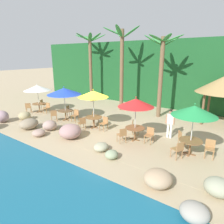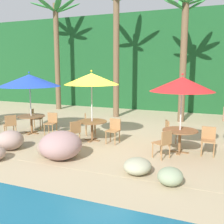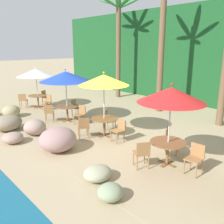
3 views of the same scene
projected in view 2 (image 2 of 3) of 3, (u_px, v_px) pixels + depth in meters
ground_plane at (103, 143)px, 9.68m from camera, size 120.00×120.00×0.00m
terrace_deck at (103, 143)px, 9.68m from camera, size 18.00×5.20×0.01m
foliage_backdrop at (160, 62)px, 17.39m from camera, size 28.00×2.40×6.00m
rock_seawall at (47, 156)px, 7.24m from camera, size 15.94×3.47×0.85m
umbrella_blue at (29, 80)px, 10.68m from camera, size 2.45×2.45×2.52m
dining_table_blue at (31, 119)px, 10.94m from camera, size 1.10×1.10×0.74m
chair_blue_seaward at (51, 122)px, 10.83m from camera, size 0.47×0.48×0.87m
chair_blue_inland at (35, 117)px, 11.79m from camera, size 0.56×0.55×0.87m
chair_blue_left at (10, 124)px, 10.43m from camera, size 0.59×0.59×0.87m
umbrella_yellow at (92, 79)px, 9.59m from camera, size 1.97×1.97×2.59m
dining_table_yellow at (92, 124)px, 9.87m from camera, size 1.10×1.10×0.74m
chair_yellow_seaward at (114, 129)px, 9.58m from camera, size 0.45×0.46×0.87m
chair_yellow_inland at (88, 122)px, 10.70m from camera, size 0.58×0.58×0.87m
chair_yellow_left at (74, 131)px, 9.27m from camera, size 0.57×0.57×0.87m
umbrella_red at (182, 84)px, 8.22m from camera, size 1.98×1.98×2.52m
dining_table_red at (180, 134)px, 8.48m from camera, size 1.10×1.10×0.74m
chair_red_seaward at (208, 139)px, 8.29m from camera, size 0.44×0.44×0.87m
chair_red_inland at (170, 131)px, 9.33m from camera, size 0.56×0.56×0.87m
chair_red_left at (164, 142)px, 7.92m from camera, size 0.58×0.58×0.87m
palm_tree_nearest at (56, 36)px, 16.69m from camera, size 3.21×3.19×6.70m
palm_tree_second at (116, 34)px, 14.05m from camera, size 2.88×3.07×6.89m
palm_tree_third at (184, 36)px, 12.76m from camera, size 2.73×2.77×6.11m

